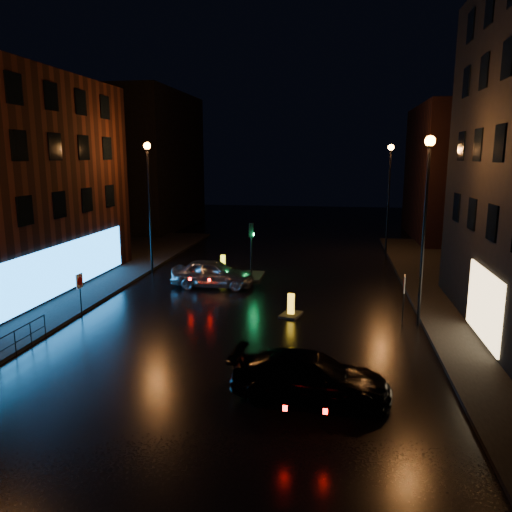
% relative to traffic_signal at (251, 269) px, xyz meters
% --- Properties ---
extents(ground, '(120.00, 120.00, 0.00)m').
position_rel_traffic_signal_xyz_m(ground, '(1.20, -14.00, -0.50)').
color(ground, black).
rests_on(ground, ground).
extents(pavement_left, '(12.00, 44.00, 0.15)m').
position_rel_traffic_signal_xyz_m(pavement_left, '(-12.80, -6.00, -0.43)').
color(pavement_left, black).
rests_on(pavement_left, ground).
extents(building_far_left, '(8.00, 16.00, 14.00)m').
position_rel_traffic_signal_xyz_m(building_far_left, '(-14.80, 21.00, 6.50)').
color(building_far_left, black).
rests_on(building_far_left, ground).
extents(building_far_right, '(8.00, 14.00, 12.00)m').
position_rel_traffic_signal_xyz_m(building_far_right, '(16.20, 18.00, 5.50)').
color(building_far_right, black).
rests_on(building_far_right, ground).
extents(street_lamp_lfar, '(0.44, 0.44, 8.37)m').
position_rel_traffic_signal_xyz_m(street_lamp_lfar, '(-6.60, -0.00, 5.06)').
color(street_lamp_lfar, black).
rests_on(street_lamp_lfar, ground).
extents(street_lamp_rnear, '(0.44, 0.44, 8.37)m').
position_rel_traffic_signal_xyz_m(street_lamp_rnear, '(9.00, -8.00, 5.06)').
color(street_lamp_rnear, black).
rests_on(street_lamp_rnear, ground).
extents(street_lamp_rfar, '(0.44, 0.44, 8.37)m').
position_rel_traffic_signal_xyz_m(street_lamp_rfar, '(9.00, 8.00, 5.06)').
color(street_lamp_rfar, black).
rests_on(street_lamp_rfar, ground).
extents(traffic_signal, '(1.40, 2.40, 3.45)m').
position_rel_traffic_signal_xyz_m(traffic_signal, '(0.00, 0.00, 0.00)').
color(traffic_signal, black).
rests_on(traffic_signal, ground).
extents(silver_hatchback, '(4.78, 1.92, 1.63)m').
position_rel_traffic_signal_xyz_m(silver_hatchback, '(-1.79, -2.86, 0.31)').
color(silver_hatchback, '#A0A3A7').
rests_on(silver_hatchback, ground).
extents(dark_sedan, '(5.15, 2.38, 1.46)m').
position_rel_traffic_signal_xyz_m(dark_sedan, '(4.56, -15.68, 0.23)').
color(dark_sedan, black).
rests_on(dark_sedan, ground).
extents(bollard_near, '(1.14, 1.43, 1.09)m').
position_rel_traffic_signal_xyz_m(bollard_near, '(3.20, -7.49, -0.26)').
color(bollard_near, black).
rests_on(bollard_near, ground).
extents(bollard_far, '(0.99, 1.32, 1.05)m').
position_rel_traffic_signal_xyz_m(bollard_far, '(-2.17, 1.43, -0.27)').
color(bollard_far, black).
rests_on(bollard_far, ground).
extents(road_sign_left, '(0.09, 0.50, 2.07)m').
position_rel_traffic_signal_xyz_m(road_sign_left, '(-6.70, -9.12, 1.05)').
color(road_sign_left, black).
rests_on(road_sign_left, ground).
extents(road_sign_right, '(0.12, 0.56, 2.29)m').
position_rel_traffic_signal_xyz_m(road_sign_right, '(8.32, -7.97, 1.22)').
color(road_sign_right, black).
rests_on(road_sign_right, ground).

